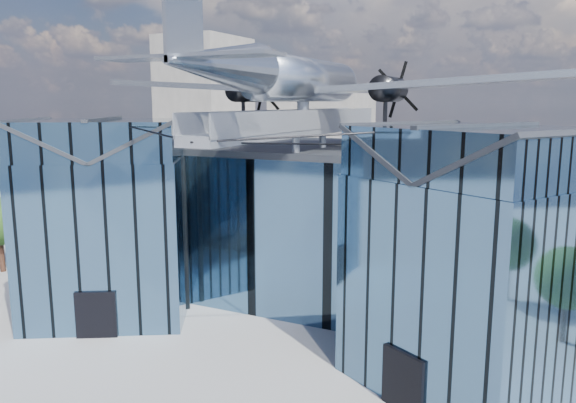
% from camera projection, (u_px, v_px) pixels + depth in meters
% --- Properties ---
extents(ground_plane, '(120.00, 120.00, 0.00)m').
position_uv_depth(ground_plane, '(272.00, 335.00, 31.11)').
color(ground_plane, gray).
extents(museum, '(32.88, 24.50, 17.60)m').
position_uv_depth(museum, '(315.00, 218.00, 35.29)').
color(museum, '#44698C').
rests_on(museum, ground).
extents(bg_towers, '(77.00, 24.50, 26.00)m').
position_uv_depth(bg_towers, '(460.00, 123.00, 73.41)').
color(bg_towers, slate).
rests_on(bg_towers, ground).
extents(tree_side_w, '(4.22, 4.22, 5.80)m').
position_uv_depth(tree_side_w, '(102.00, 203.00, 49.46)').
color(tree_side_w, '#341E14').
rests_on(tree_side_w, ground).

